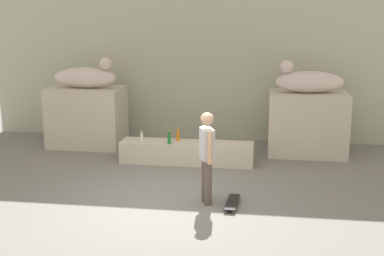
# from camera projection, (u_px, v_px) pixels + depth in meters

# --- Properties ---
(ground_plane) EXTENTS (40.00, 40.00, 0.00)m
(ground_plane) POSITION_uv_depth(u_px,v_px,m) (166.00, 202.00, 9.40)
(ground_plane) COLOR slate
(facade_wall) EXTENTS (11.39, 0.60, 5.64)m
(facade_wall) POSITION_uv_depth(u_px,v_px,m) (201.00, 32.00, 13.63)
(facade_wall) COLOR #B3B6A1
(facade_wall) RESTS_ON ground_plane
(pedestal_left) EXTENTS (1.83, 1.23, 1.49)m
(pedestal_left) POSITION_uv_depth(u_px,v_px,m) (87.00, 117.00, 13.14)
(pedestal_left) COLOR beige
(pedestal_left) RESTS_ON ground_plane
(pedestal_right) EXTENTS (1.83, 1.23, 1.49)m
(pedestal_right) POSITION_uv_depth(u_px,v_px,m) (307.00, 124.00, 12.38)
(pedestal_right) COLOR beige
(pedestal_right) RESTS_ON ground_plane
(statue_reclining_left) EXTENTS (1.61, 0.58, 0.78)m
(statue_reclining_left) POSITION_uv_depth(u_px,v_px,m) (87.00, 77.00, 12.90)
(statue_reclining_left) COLOR beige
(statue_reclining_left) RESTS_ON pedestal_left
(statue_reclining_right) EXTENTS (1.65, 0.72, 0.78)m
(statue_reclining_right) POSITION_uv_depth(u_px,v_px,m) (308.00, 81.00, 12.15)
(statue_reclining_right) COLOR beige
(statue_reclining_right) RESTS_ON pedestal_right
(ledge_block) EXTENTS (3.01, 0.66, 0.48)m
(ledge_block) POSITION_uv_depth(u_px,v_px,m) (187.00, 152.00, 11.74)
(ledge_block) COLOR beige
(ledge_block) RESTS_ON ground_plane
(skater) EXTENTS (0.31, 0.51, 1.67)m
(skater) POSITION_uv_depth(u_px,v_px,m) (207.00, 154.00, 9.16)
(skater) COLOR brown
(skater) RESTS_ON ground_plane
(skateboard) EXTENTS (0.24, 0.81, 0.08)m
(skateboard) POSITION_uv_depth(u_px,v_px,m) (232.00, 202.00, 9.20)
(skateboard) COLOR black
(skateboard) RESTS_ON ground_plane
(bottle_green) EXTENTS (0.08, 0.08, 0.31)m
(bottle_green) POSITION_uv_depth(u_px,v_px,m) (169.00, 138.00, 11.52)
(bottle_green) COLOR #1E722D
(bottle_green) RESTS_ON ledge_block
(bottle_orange) EXTENTS (0.07, 0.07, 0.29)m
(bottle_orange) POSITION_uv_depth(u_px,v_px,m) (178.00, 136.00, 11.79)
(bottle_orange) COLOR orange
(bottle_orange) RESTS_ON ledge_block
(bottle_clear) EXTENTS (0.07, 0.07, 0.26)m
(bottle_clear) POSITION_uv_depth(u_px,v_px,m) (142.00, 137.00, 11.73)
(bottle_clear) COLOR silver
(bottle_clear) RESTS_ON ledge_block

